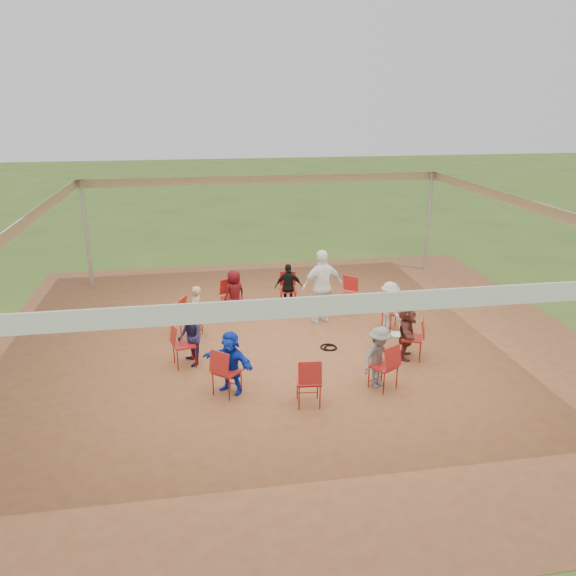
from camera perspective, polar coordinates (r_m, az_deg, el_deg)
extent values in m
plane|color=#3C5A1C|center=(12.18, 0.86, -5.94)|extent=(80.00, 80.00, 0.00)
plane|color=brown|center=(12.18, 0.86, -5.92)|extent=(13.00, 13.00, 0.00)
cylinder|color=#B2B2B7|center=(16.55, -19.79, 5.11)|extent=(0.12, 0.12, 3.00)
cylinder|color=#B2B2B7|center=(17.73, 14.06, 6.51)|extent=(0.12, 0.12, 3.00)
plane|color=white|center=(11.26, 0.93, 8.06)|extent=(10.30, 10.30, 0.00)
cube|color=white|center=(6.47, 9.24, -1.47)|extent=(10.30, 0.03, 0.24)
cube|color=white|center=(16.31, -2.42, 10.95)|extent=(10.30, 0.03, 0.24)
cube|color=white|center=(11.54, -25.26, 5.92)|extent=(0.03, 10.30, 0.24)
cube|color=white|center=(13.22, 23.67, 7.57)|extent=(0.03, 10.30, 0.24)
imported|color=#582B23|center=(11.69, 11.95, -4.31)|extent=(0.80, 1.16, 1.17)
imported|color=#A19E8D|center=(12.96, 10.28, -1.87)|extent=(0.53, 0.82, 1.17)
imported|color=black|center=(14.10, 0.06, 0.14)|extent=(0.72, 0.41, 1.17)
imported|color=#43080D|center=(13.65, -5.47, -0.57)|extent=(0.66, 0.57, 1.17)
imported|color=tan|center=(12.63, -9.36, -2.38)|extent=(0.43, 0.50, 1.17)
imported|color=#1E1B41|center=(11.32, -9.95, -4.97)|extent=(0.44, 0.63, 1.17)
imported|color=#0E2CB4|center=(10.22, -5.85, -7.47)|extent=(1.08, 1.02, 1.17)
imported|color=slate|center=(10.47, 9.21, -6.94)|extent=(0.84, 0.71, 1.17)
imported|color=white|center=(13.21, 3.52, 0.17)|extent=(1.12, 0.73, 1.76)
torus|color=black|center=(12.12, 4.12, -6.01)|extent=(0.45, 0.45, 0.03)
torus|color=black|center=(12.09, 4.35, -6.08)|extent=(0.36, 0.36, 0.03)
cube|color=#B7B7BC|center=(11.73, 10.85, -4.62)|extent=(0.30, 0.35, 0.01)
cube|color=#B7B7BC|center=(11.69, 11.37, -4.21)|extent=(0.18, 0.30, 0.19)
cube|color=#CCE0FF|center=(11.69, 11.34, -4.20)|extent=(0.15, 0.26, 0.16)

